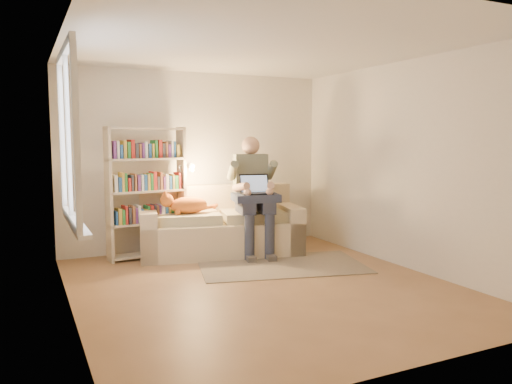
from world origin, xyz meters
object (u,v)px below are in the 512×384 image
sofa (220,229)px  bookshelf (147,186)px  cat (182,205)px  person (253,189)px  laptop (261,189)px

sofa → bookshelf: bearing=-176.7°
cat → bookshelf: (-0.44, 0.18, 0.26)m
person → bookshelf: 1.46m
person → cat: bearing=178.7°
person → laptop: bearing=-65.3°
sofa → bookshelf: size_ratio=1.33×
sofa → laptop: (0.44, -0.43, 0.60)m
bookshelf → laptop: bearing=-27.6°
laptop → bookshelf: (-1.44, 0.58, 0.05)m
sofa → person: size_ratio=1.44×
sofa → cat: 0.68m
sofa → bookshelf: (-1.00, 0.15, 0.65)m
sofa → laptop: bearing=-31.9°
person → cat: (-0.97, 0.23, -0.20)m
laptop → bookshelf: bearing=170.1°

